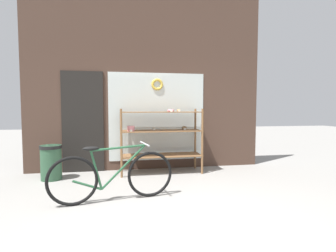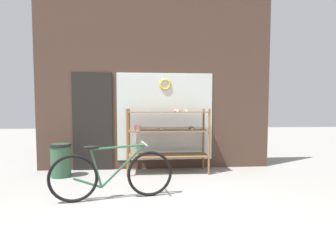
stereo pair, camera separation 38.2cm
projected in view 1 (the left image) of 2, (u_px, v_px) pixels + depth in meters
The scene contains 5 objects.
ground_plane at pixel (174, 223), 3.03m from camera, with size 30.00×30.00×0.00m, color gray.
storefront_facade at pixel (146, 82), 5.68m from camera, with size 5.10×0.13×3.95m.
display_case at pixel (160, 133), 5.39m from camera, with size 1.66×0.55×1.33m.
bicycle at pixel (113, 176), 3.74m from camera, with size 1.77×0.48×0.82m.
trash_bin at pixel (51, 161), 4.88m from camera, with size 0.40×0.40×0.65m.
Camera 1 is at (-0.59, -2.89, 1.33)m, focal length 28.00 mm.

